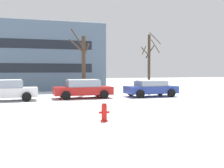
{
  "coord_description": "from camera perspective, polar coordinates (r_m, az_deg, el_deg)",
  "views": [
    {
      "loc": [
        0.69,
        -11.96,
        2.09
      ],
      "look_at": [
        6.06,
        4.99,
        1.22
      ],
      "focal_mm": 44.05,
      "sensor_mm": 36.0,
      "label": 1
    }
  ],
  "objects": [
    {
      "name": "fire_hydrant",
      "position": [
        11.32,
        -1.63,
        -5.76
      ],
      "size": [
        0.44,
        0.3,
        0.81
      ],
      "color": "red",
      "rests_on": "ground"
    },
    {
      "name": "road_surface",
      "position": [
        15.36,
        -20.07,
        -5.18
      ],
      "size": [
        80.0,
        8.48,
        0.0
      ],
      "color": "silver",
      "rests_on": "ground"
    },
    {
      "name": "tree_far_right",
      "position": [
        23.32,
        -6.02,
        4.34
      ],
      "size": [
        1.7,
        1.69,
        5.61
      ],
      "color": "#423326",
      "rests_on": "ground"
    },
    {
      "name": "building_far_left",
      "position": [
        33.03,
        -16.96,
        5.24
      ],
      "size": [
        15.6,
        10.19,
        7.14
      ],
      "color": "slate",
      "rests_on": "ground"
    },
    {
      "name": "tree_far_mid",
      "position": [
        26.4,
        7.72,
        4.62
      ],
      "size": [
        1.79,
        1.8,
        5.57
      ],
      "color": "#423326",
      "rests_on": "ground"
    },
    {
      "name": "parked_car_white",
      "position": [
        20.31,
        -21.29,
        -1.18
      ],
      "size": [
        4.3,
        2.11,
        1.47
      ],
      "color": "white",
      "rests_on": "ground"
    },
    {
      "name": "parked_car_red",
      "position": [
        20.9,
        -6.07,
        -0.95
      ],
      "size": [
        4.36,
        2.11,
        1.42
      ],
      "color": "red",
      "rests_on": "ground"
    },
    {
      "name": "ground_plane",
      "position": [
        12.16,
        -20.74,
        -7.28
      ],
      "size": [
        120.0,
        120.0,
        0.0
      ],
      "primitive_type": "plane",
      "color": "white"
    },
    {
      "name": "parked_car_blue",
      "position": [
        22.31,
        8.05,
        -0.84
      ],
      "size": [
        4.11,
        2.11,
        1.31
      ],
      "color": "#283D93",
      "rests_on": "ground"
    }
  ]
}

